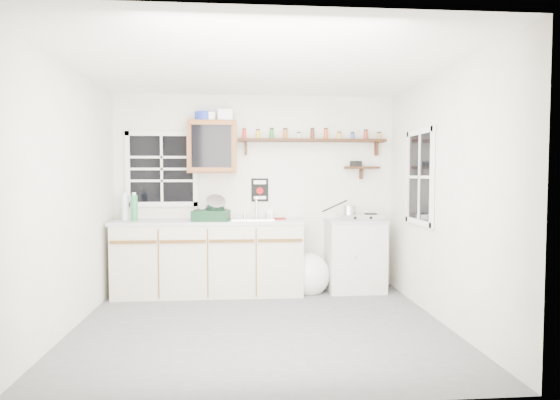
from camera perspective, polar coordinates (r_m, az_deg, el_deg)
The scene contains 18 objects.
room at distance 4.49m, azimuth -2.35°, elevation 0.23°, with size 3.64×3.24×2.54m.
main_cabinet at distance 5.88m, azimuth -8.59°, elevation -6.87°, with size 2.31×0.63×0.92m.
right_cabinet at distance 6.07m, azimuth 9.12°, elevation -6.63°, with size 0.73×0.57×0.91m.
sink at distance 5.82m, azimuth -3.33°, elevation -2.29°, with size 0.52×0.44×0.29m.
upper_cabinet at distance 5.95m, azimuth -8.25°, elevation 6.42°, with size 0.60×0.32×0.65m.
upper_cabinet_clutter at distance 5.99m, azimuth -8.28°, elevation 10.09°, with size 0.47×0.24×0.14m.
spice_shelf at distance 6.08m, azimuth 3.94°, elevation 7.36°, with size 1.91×0.18×0.35m.
secondary_shelf at distance 6.20m, azimuth 9.72°, elevation 3.97°, with size 0.45×0.16×0.24m.
warning_sign at distance 6.08m, azimuth -2.48°, elevation 1.24°, with size 0.22×0.02×0.30m.
window_back at distance 6.16m, azimuth -14.21°, elevation 3.68°, with size 0.93×0.03×0.98m.
window_right at distance 5.40m, azimuth 16.69°, elevation 2.70°, with size 0.03×0.78×1.08m.
water_bottles at distance 5.96m, azimuth -17.86°, elevation -0.86°, with size 0.21×0.14×0.34m.
dish_rack at distance 5.71m, azimuth -8.23°, elevation -1.49°, with size 0.46×0.37×0.32m.
soap_bottle at distance 6.03m, azimuth -1.27°, elevation -1.36°, with size 0.08×0.08×0.18m, color silver.
rag at distance 5.84m, azimuth -0.05°, elevation -2.28°, with size 0.13×0.12×0.02m, color maroon.
hotplate at distance 6.00m, azimuth 9.73°, elevation -2.01°, with size 0.56×0.30×0.08m.
saucepan at distance 5.96m, azimuth 8.38°, elevation -1.19°, with size 0.41×0.27×0.18m.
trash_bag at distance 5.93m, azimuth 3.55°, elevation -9.05°, with size 0.47×0.43×0.54m.
Camera 1 is at (-0.18, -4.48, 1.47)m, focal length 30.00 mm.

